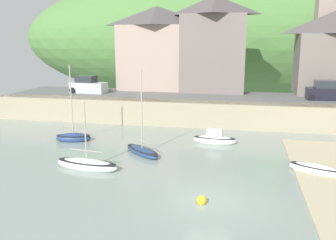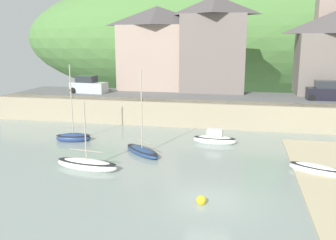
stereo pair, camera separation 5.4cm
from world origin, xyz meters
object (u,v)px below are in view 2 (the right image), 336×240
(waterfront_building_centre, at_px, (214,44))
(mooring_buoy, at_px, (201,200))
(waterfront_building_left, at_px, (157,48))
(parked_car_near_slipway, at_px, (88,86))
(dinghy_open_wooden, at_px, (142,151))
(sailboat_white_hull, at_px, (73,137))
(fishing_boat_green, at_px, (215,139))
(parked_car_by_wall, at_px, (328,92))
(waterfront_building_right, at_px, (336,52))
(church_with_spire, at_px, (328,23))
(motorboat_with_cabin, at_px, (316,170))
(rowboat_small_beached, at_px, (87,164))

(waterfront_building_centre, height_order, mooring_buoy, waterfront_building_centre)
(waterfront_building_left, distance_m, parked_car_near_slipway, 9.35)
(waterfront_building_left, distance_m, dinghy_open_wooden, 19.84)
(sailboat_white_hull, height_order, mooring_buoy, sailboat_white_hull)
(fishing_boat_green, bearing_deg, dinghy_open_wooden, -138.39)
(waterfront_building_left, bearing_deg, parked_car_by_wall, -13.58)
(waterfront_building_left, bearing_deg, waterfront_building_right, 0.00)
(church_with_spire, height_order, dinghy_open_wooden, church_with_spire)
(fishing_boat_green, relative_size, sailboat_white_hull, 0.54)
(waterfront_building_right, bearing_deg, waterfront_building_centre, 180.00)
(fishing_boat_green, xyz_separation_m, motorboat_with_cabin, (6.84, -5.74, -0.09))
(waterfront_building_centre, relative_size, mooring_buoy, 20.82)
(church_with_spire, bearing_deg, fishing_boat_green, -122.58)
(waterfront_building_right, relative_size, fishing_boat_green, 2.57)
(fishing_boat_green, distance_m, motorboat_with_cabin, 8.93)
(rowboat_small_beached, relative_size, motorboat_with_cabin, 1.34)
(parked_car_by_wall, bearing_deg, sailboat_white_hull, -153.69)
(fishing_boat_green, distance_m, dinghy_open_wooden, 6.45)
(waterfront_building_centre, height_order, parked_car_by_wall, waterfront_building_centre)
(mooring_buoy, bearing_deg, parked_car_by_wall, 64.28)
(waterfront_building_centre, xyz_separation_m, rowboat_small_beached, (-6.38, -22.00, -7.63))
(waterfront_building_left, distance_m, sailboat_white_hull, 17.72)
(waterfront_building_left, distance_m, mooring_buoy, 28.01)
(church_with_spire, distance_m, mooring_buoy, 33.39)
(waterfront_building_centre, distance_m, sailboat_white_hull, 20.38)
(waterfront_building_left, bearing_deg, church_with_spire, 11.42)
(sailboat_white_hull, height_order, parked_car_by_wall, sailboat_white_hull)
(dinghy_open_wooden, height_order, sailboat_white_hull, sailboat_white_hull)
(rowboat_small_beached, height_order, motorboat_with_cabin, rowboat_small_beached)
(motorboat_with_cabin, relative_size, sailboat_white_hull, 0.53)
(waterfront_building_centre, xyz_separation_m, motorboat_with_cabin, (8.22, -19.94, -7.66))
(waterfront_building_left, relative_size, rowboat_small_beached, 2.12)
(church_with_spire, relative_size, parked_car_near_slipway, 3.57)
(motorboat_with_cabin, bearing_deg, church_with_spire, 104.66)
(church_with_spire, relative_size, mooring_buoy, 29.20)
(waterfront_building_left, height_order, motorboat_with_cabin, waterfront_building_left)
(mooring_buoy, bearing_deg, church_with_spire, 69.02)
(waterfront_building_right, distance_m, rowboat_small_beached, 30.29)
(waterfront_building_centre, bearing_deg, rowboat_small_beached, -106.16)
(waterfront_building_right, xyz_separation_m, mooring_buoy, (-11.70, -25.72, -6.91))
(fishing_boat_green, height_order, dinghy_open_wooden, dinghy_open_wooden)
(dinghy_open_wooden, distance_m, mooring_buoy, 9.15)
(mooring_buoy, bearing_deg, waterfront_building_left, 108.09)
(waterfront_building_centre, bearing_deg, motorboat_with_cabin, -67.59)
(parked_car_near_slipway, xyz_separation_m, mooring_buoy, (15.44, -21.22, -3.05))
(waterfront_building_left, height_order, waterfront_building_centre, waterfront_building_centre)
(waterfront_building_centre, height_order, sailboat_white_hull, waterfront_building_centre)
(parked_car_near_slipway, bearing_deg, mooring_buoy, -47.82)
(church_with_spire, bearing_deg, waterfront_building_left, -168.58)
(waterfront_building_left, xyz_separation_m, sailboat_white_hull, (-3.52, -15.86, -7.09))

